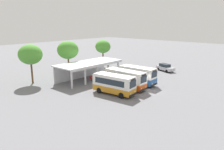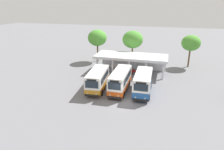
{
  "view_description": "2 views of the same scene",
  "coord_description": "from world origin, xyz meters",
  "px_view_note": "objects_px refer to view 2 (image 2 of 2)",
  "views": [
    {
      "loc": [
        -29.51,
        -18.38,
        11.07
      ],
      "look_at": [
        -2.06,
        5.71,
        2.15
      ],
      "focal_mm": 35.27,
      "sensor_mm": 36.0,
      "label": 1
    },
    {
      "loc": [
        5.12,
        -24.31,
        12.89
      ],
      "look_at": [
        -2.56,
        3.8,
        2.29
      ],
      "focal_mm": 32.43,
      "sensor_mm": 36.0,
      "label": 2
    }
  ],
  "objects_px": {
    "city_bus_second_in_row": "(120,80)",
    "waiting_chair_second_from_end": "(130,71)",
    "city_bus_nearest_orange": "(98,79)",
    "city_bus_middle_cream": "(143,82)",
    "waiting_chair_fourth_seat": "(136,72)",
    "waiting_chair_middle_seat": "(133,72)",
    "waiting_chair_end_by_column": "(127,71)"
  },
  "relations": [
    {
      "from": "waiting_chair_second_from_end",
      "to": "waiting_chair_middle_seat",
      "type": "distance_m",
      "value": 0.56
    },
    {
      "from": "waiting_chair_second_from_end",
      "to": "waiting_chair_fourth_seat",
      "type": "xyz_separation_m",
      "value": [
        1.12,
        0.01,
        0.0
      ]
    },
    {
      "from": "waiting_chair_end_by_column",
      "to": "waiting_chair_fourth_seat",
      "type": "xyz_separation_m",
      "value": [
        1.68,
        -0.06,
        0.0
      ]
    },
    {
      "from": "waiting_chair_end_by_column",
      "to": "waiting_chair_second_from_end",
      "type": "relative_size",
      "value": 1.0
    },
    {
      "from": "city_bus_middle_cream",
      "to": "waiting_chair_second_from_end",
      "type": "distance_m",
      "value": 8.75
    },
    {
      "from": "city_bus_middle_cream",
      "to": "waiting_chair_fourth_seat",
      "type": "height_order",
      "value": "city_bus_middle_cream"
    },
    {
      "from": "waiting_chair_middle_seat",
      "to": "waiting_chair_second_from_end",
      "type": "bearing_deg",
      "value": 175.55
    },
    {
      "from": "waiting_chair_end_by_column",
      "to": "waiting_chair_fourth_seat",
      "type": "bearing_deg",
      "value": -1.91
    },
    {
      "from": "waiting_chair_second_from_end",
      "to": "waiting_chair_middle_seat",
      "type": "bearing_deg",
      "value": -4.45
    },
    {
      "from": "city_bus_second_in_row",
      "to": "waiting_chair_second_from_end",
      "type": "bearing_deg",
      "value": 89.81
    },
    {
      "from": "city_bus_middle_cream",
      "to": "waiting_chair_second_from_end",
      "type": "height_order",
      "value": "city_bus_middle_cream"
    },
    {
      "from": "city_bus_nearest_orange",
      "to": "waiting_chair_fourth_seat",
      "type": "height_order",
      "value": "city_bus_nearest_orange"
    },
    {
      "from": "city_bus_middle_cream",
      "to": "waiting_chair_middle_seat",
      "type": "xyz_separation_m",
      "value": [
        -2.86,
        7.92,
        -1.24
      ]
    },
    {
      "from": "waiting_chair_second_from_end",
      "to": "city_bus_nearest_orange",
      "type": "bearing_deg",
      "value": -112.55
    },
    {
      "from": "city_bus_nearest_orange",
      "to": "city_bus_middle_cream",
      "type": "xyz_separation_m",
      "value": [
        6.9,
        0.41,
        0.06
      ]
    },
    {
      "from": "city_bus_middle_cream",
      "to": "waiting_chair_fourth_seat",
      "type": "distance_m",
      "value": 8.39
    },
    {
      "from": "waiting_chair_fourth_seat",
      "to": "waiting_chair_middle_seat",
      "type": "bearing_deg",
      "value": -174.18
    },
    {
      "from": "waiting_chair_fourth_seat",
      "to": "waiting_chair_second_from_end",
      "type": "bearing_deg",
      "value": -179.31
    },
    {
      "from": "waiting_chair_second_from_end",
      "to": "waiting_chair_fourth_seat",
      "type": "bearing_deg",
      "value": 0.69
    },
    {
      "from": "waiting_chair_middle_seat",
      "to": "waiting_chair_fourth_seat",
      "type": "distance_m",
      "value": 0.56
    },
    {
      "from": "waiting_chair_end_by_column",
      "to": "waiting_chair_middle_seat",
      "type": "distance_m",
      "value": 1.13
    },
    {
      "from": "city_bus_nearest_orange",
      "to": "city_bus_second_in_row",
      "type": "height_order",
      "value": "city_bus_second_in_row"
    },
    {
      "from": "city_bus_middle_cream",
      "to": "waiting_chair_end_by_column",
      "type": "bearing_deg",
      "value": 116.39
    },
    {
      "from": "city_bus_nearest_orange",
      "to": "city_bus_middle_cream",
      "type": "height_order",
      "value": "city_bus_middle_cream"
    },
    {
      "from": "city_bus_second_in_row",
      "to": "waiting_chair_middle_seat",
      "type": "relative_size",
      "value": 8.72
    },
    {
      "from": "city_bus_second_in_row",
      "to": "waiting_chair_fourth_seat",
      "type": "xyz_separation_m",
      "value": [
        1.15,
        7.86,
        -1.21
      ]
    },
    {
      "from": "city_bus_nearest_orange",
      "to": "waiting_chair_fourth_seat",
      "type": "bearing_deg",
      "value": 61.27
    },
    {
      "from": "city_bus_nearest_orange",
      "to": "waiting_chair_second_from_end",
      "type": "distance_m",
      "value": 9.14
    },
    {
      "from": "city_bus_second_in_row",
      "to": "waiting_chair_end_by_column",
      "type": "xyz_separation_m",
      "value": [
        -0.53,
        7.92,
        -1.21
      ]
    },
    {
      "from": "city_bus_nearest_orange",
      "to": "city_bus_second_in_row",
      "type": "xyz_separation_m",
      "value": [
        3.45,
        0.52,
        0.03
      ]
    },
    {
      "from": "city_bus_second_in_row",
      "to": "waiting_chair_second_from_end",
      "type": "xyz_separation_m",
      "value": [
        0.03,
        7.85,
        -1.21
      ]
    },
    {
      "from": "city_bus_nearest_orange",
      "to": "waiting_chair_end_by_column",
      "type": "relative_size",
      "value": 8.19
    }
  ]
}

